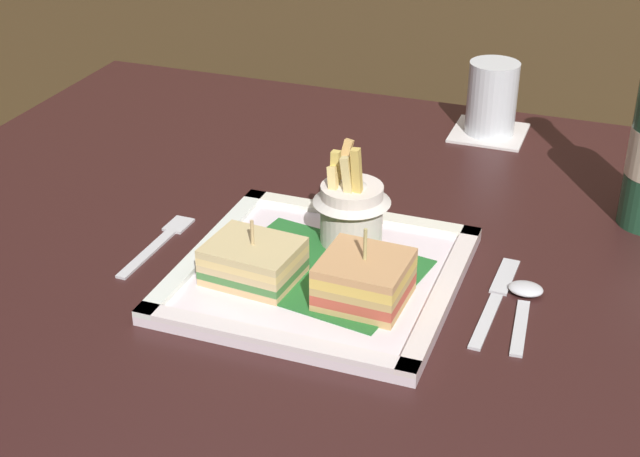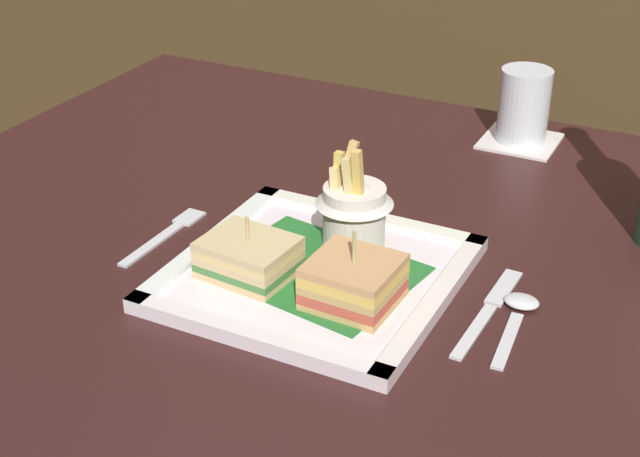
% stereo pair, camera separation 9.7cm
% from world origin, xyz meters
% --- Properties ---
extents(dining_table, '(1.09, 0.94, 0.73)m').
position_xyz_m(dining_table, '(0.00, 0.00, 0.60)').
color(dining_table, '#331817').
rests_on(dining_table, ground_plane).
extents(square_plate, '(0.28, 0.28, 0.02)m').
position_xyz_m(square_plate, '(0.03, -0.07, 0.74)').
color(square_plate, white).
rests_on(square_plate, dining_table).
extents(sandwich_half_left, '(0.10, 0.08, 0.07)m').
position_xyz_m(sandwich_half_left, '(-0.03, -0.11, 0.76)').
color(sandwich_half_left, '#E2B77C').
rests_on(sandwich_half_left, square_plate).
extents(sandwich_half_right, '(0.08, 0.08, 0.08)m').
position_xyz_m(sandwich_half_right, '(0.08, -0.11, 0.77)').
color(sandwich_half_right, tan).
rests_on(sandwich_half_right, square_plate).
extents(fries_cup, '(0.08, 0.08, 0.12)m').
position_xyz_m(fries_cup, '(0.04, -0.00, 0.79)').
color(fries_cup, silver).
rests_on(fries_cup, square_plate).
extents(drink_coaster, '(0.10, 0.10, 0.00)m').
position_xyz_m(drink_coaster, '(0.11, 0.37, 0.74)').
color(drink_coaster, silver).
rests_on(drink_coaster, dining_table).
extents(water_glass, '(0.07, 0.07, 0.10)m').
position_xyz_m(water_glass, '(0.11, 0.37, 0.78)').
color(water_glass, silver).
rests_on(water_glass, dining_table).
extents(fork, '(0.02, 0.14, 0.00)m').
position_xyz_m(fork, '(-0.17, -0.06, 0.74)').
color(fork, silver).
rests_on(fork, dining_table).
extents(knife, '(0.02, 0.17, 0.00)m').
position_xyz_m(knife, '(0.20, -0.04, 0.74)').
color(knife, silver).
rests_on(knife, dining_table).
extents(spoon, '(0.04, 0.12, 0.01)m').
position_xyz_m(spoon, '(0.23, -0.04, 0.74)').
color(spoon, silver).
rests_on(spoon, dining_table).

